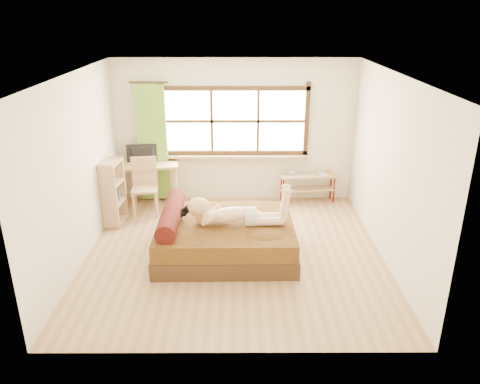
{
  "coord_description": "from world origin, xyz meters",
  "views": [
    {
      "loc": [
        0.06,
        -6.37,
        3.53
      ],
      "look_at": [
        0.09,
        0.2,
        0.93
      ],
      "focal_mm": 35.0,
      "sensor_mm": 36.0,
      "label": 1
    }
  ],
  "objects_px": {
    "desk": "(143,169)",
    "pipe_shelf": "(308,182)",
    "chair": "(145,182)",
    "kitten": "(178,212)",
    "bed": "(222,236)",
    "woman": "(235,204)",
    "bookshelf": "(113,192)"
  },
  "relations": [
    {
      "from": "desk",
      "to": "chair",
      "type": "bearing_deg",
      "value": -83.54
    },
    {
      "from": "woman",
      "to": "chair",
      "type": "height_order",
      "value": "woman"
    },
    {
      "from": "desk",
      "to": "pipe_shelf",
      "type": "xyz_separation_m",
      "value": [
        3.14,
        0.12,
        -0.31
      ]
    },
    {
      "from": "kitten",
      "to": "desk",
      "type": "height_order",
      "value": "desk"
    },
    {
      "from": "woman",
      "to": "kitten",
      "type": "distance_m",
      "value": 0.9
    },
    {
      "from": "bed",
      "to": "woman",
      "type": "bearing_deg",
      "value": -14.4
    },
    {
      "from": "bookshelf",
      "to": "chair",
      "type": "bearing_deg",
      "value": 54.85
    },
    {
      "from": "desk",
      "to": "chair",
      "type": "height_order",
      "value": "chair"
    },
    {
      "from": "bed",
      "to": "chair",
      "type": "bearing_deg",
      "value": 131.87
    },
    {
      "from": "kitten",
      "to": "pipe_shelf",
      "type": "bearing_deg",
      "value": 40.34
    },
    {
      "from": "kitten",
      "to": "bookshelf",
      "type": "relative_size",
      "value": 0.27
    },
    {
      "from": "desk",
      "to": "pipe_shelf",
      "type": "height_order",
      "value": "desk"
    },
    {
      "from": "kitten",
      "to": "desk",
      "type": "distance_m",
      "value": 2.04
    },
    {
      "from": "desk",
      "to": "chair",
      "type": "relative_size",
      "value": 1.34
    },
    {
      "from": "woman",
      "to": "desk",
      "type": "distance_m",
      "value": 2.66
    },
    {
      "from": "bed",
      "to": "bookshelf",
      "type": "distance_m",
      "value": 2.2
    },
    {
      "from": "bed",
      "to": "bookshelf",
      "type": "relative_size",
      "value": 1.84
    },
    {
      "from": "kitten",
      "to": "bookshelf",
      "type": "bearing_deg",
      "value": 140.9
    },
    {
      "from": "bed",
      "to": "kitten",
      "type": "relative_size",
      "value": 6.72
    },
    {
      "from": "bed",
      "to": "woman",
      "type": "height_order",
      "value": "woman"
    },
    {
      "from": "kitten",
      "to": "pipe_shelf",
      "type": "height_order",
      "value": "kitten"
    },
    {
      "from": "kitten",
      "to": "chair",
      "type": "bearing_deg",
      "value": 117.26
    },
    {
      "from": "chair",
      "to": "pipe_shelf",
      "type": "xyz_separation_m",
      "value": [
        3.06,
        0.48,
        -0.17
      ]
    },
    {
      "from": "woman",
      "to": "bookshelf",
      "type": "height_order",
      "value": "bookshelf"
    },
    {
      "from": "chair",
      "to": "bookshelf",
      "type": "height_order",
      "value": "bookshelf"
    },
    {
      "from": "bed",
      "to": "bookshelf",
      "type": "bearing_deg",
      "value": 149.8
    },
    {
      "from": "bed",
      "to": "desk",
      "type": "height_order",
      "value": "desk"
    },
    {
      "from": "desk",
      "to": "woman",
      "type": "bearing_deg",
      "value": -56.21
    },
    {
      "from": "pipe_shelf",
      "to": "woman",
      "type": "bearing_deg",
      "value": -129.02
    },
    {
      "from": "bed",
      "to": "bookshelf",
      "type": "height_order",
      "value": "bookshelf"
    },
    {
      "from": "pipe_shelf",
      "to": "kitten",
      "type": "bearing_deg",
      "value": -144.65
    },
    {
      "from": "kitten",
      "to": "bed",
      "type": "bearing_deg",
      "value": -9.17
    }
  ]
}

